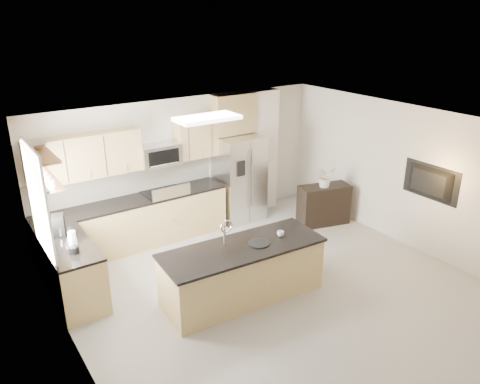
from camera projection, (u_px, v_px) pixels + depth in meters
floor at (287, 298)px, 7.18m from camera, size 6.50×6.50×0.00m
ceiling at (294, 133)px, 6.23m from camera, size 6.00×6.50×0.02m
wall_back at (184, 164)px, 9.21m from camera, size 6.00×0.02×2.60m
wall_left at (80, 287)px, 5.14m from camera, size 0.02×6.50×2.60m
wall_right at (421, 181)px, 8.27m from camera, size 0.02×6.50×2.60m
back_counter at (135, 222)px, 8.63m from camera, size 3.55×0.66×1.44m
left_counter at (72, 271)px, 7.04m from camera, size 0.66×1.50×0.92m
range at (166, 215)px, 8.95m from camera, size 0.76×0.64×1.14m
upper_cabinets at (121, 150)px, 8.21m from camera, size 3.50×0.33×0.75m
microwave at (160, 155)px, 8.62m from camera, size 0.76×0.40×0.40m
refrigerator at (239, 178)px, 9.62m from camera, size 0.92×0.78×1.78m
partition_column at (263, 151)px, 10.04m from camera, size 0.60×0.30×2.60m
window at (39, 203)px, 6.45m from camera, size 0.04×1.15×1.65m
shelf_lower at (43, 179)px, 6.48m from camera, size 0.30×1.20×0.04m
shelf_upper at (39, 153)px, 6.35m from camera, size 0.30×1.20×0.04m
ceiling_fixture at (207, 118)px, 7.27m from camera, size 1.00×0.50×0.06m
island at (243, 272)px, 7.08m from camera, size 2.54×1.05×1.29m
credenza at (324, 205)px, 9.55m from camera, size 1.10×0.68×0.82m
cup at (280, 234)px, 7.22m from camera, size 0.12×0.12×0.09m
platter at (259, 243)px, 7.00m from camera, size 0.43×0.43×0.02m
blender at (73, 244)px, 6.58m from camera, size 0.15×0.15×0.34m
kettle at (71, 237)px, 6.84m from camera, size 0.21×0.21×0.26m
coffee_maker at (59, 226)px, 7.08m from camera, size 0.23×0.26×0.33m
bowl at (34, 144)px, 6.50m from camera, size 0.52×0.52×0.10m
flower_vase at (326, 172)px, 9.24m from camera, size 0.61×0.53×0.64m
television at (428, 183)px, 8.05m from camera, size 0.14×1.08×0.62m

